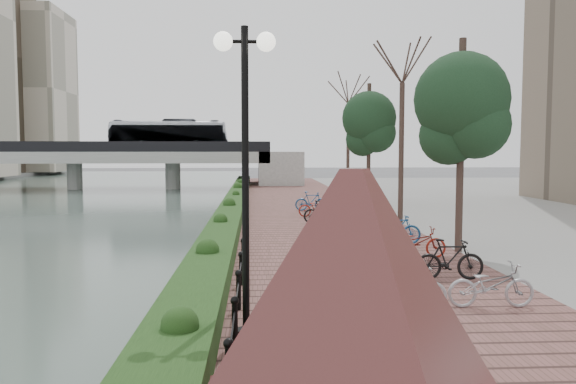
{
  "coord_description": "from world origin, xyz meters",
  "views": [
    {
      "loc": [
        1.75,
        -7.85,
        3.62
      ],
      "look_at": [
        3.0,
        13.92,
        2.0
      ],
      "focal_mm": 35.0,
      "sensor_mm": 36.0,
      "label": 1
    }
  ],
  "objects": [
    {
      "name": "bicycle_parking",
      "position": [
        5.5,
        11.71,
        0.97
      ],
      "size": [
        2.4,
        19.89,
        1.0
      ],
      "color": "#A5A4A9",
      "rests_on": "promenade"
    },
    {
      "name": "pedestrian",
      "position": [
        4.0,
        2.5,
        1.26
      ],
      "size": [
        0.65,
        0.55,
        1.51
      ],
      "primitive_type": "imported",
      "rotation": [
        0.0,
        0.0,
        3.54
      ],
      "color": "brown",
      "rests_on": "promenade"
    },
    {
      "name": "street_trees",
      "position": [
        8.0,
        12.68,
        3.69
      ],
      "size": [
        3.2,
        37.12,
        6.8
      ],
      "color": "#33241E",
      "rests_on": "promenade"
    },
    {
      "name": "bridge",
      "position": [
        -13.2,
        45.0,
        3.37
      ],
      "size": [
        36.0,
        10.77,
        6.5
      ],
      "color": "gray",
      "rests_on": "ground"
    },
    {
      "name": "granite_monument",
      "position": [
        2.69,
        -2.53,
        1.99
      ],
      "size": [
        4.99,
        4.99,
        2.95
      ],
      "color": "#4E2122",
      "rests_on": "promenade"
    },
    {
      "name": "promenade",
      "position": [
        4.0,
        17.5,
        0.25
      ],
      "size": [
        8.0,
        75.0,
        0.5
      ],
      "primitive_type": "cube",
      "color": "brown",
      "rests_on": "ground"
    },
    {
      "name": "chain_fence",
      "position": [
        1.4,
        2.0,
        0.85
      ],
      "size": [
        0.1,
        14.1,
        0.7
      ],
      "color": "black",
      "rests_on": "promenade"
    },
    {
      "name": "hedge",
      "position": [
        0.6,
        20.0,
        0.8
      ],
      "size": [
        1.1,
        56.0,
        0.6
      ],
      "primitive_type": "cube",
      "color": "#1A3613",
      "rests_on": "promenade"
    },
    {
      "name": "motorcycle",
      "position": [
        2.41,
        -0.07,
        1.06
      ],
      "size": [
        0.79,
        1.85,
        1.12
      ],
      "primitive_type": null,
      "rotation": [
        0.0,
        0.0,
        -0.13
      ],
      "color": "black",
      "rests_on": "promenade"
    },
    {
      "name": "lamppost",
      "position": [
        1.57,
        1.47,
        4.18
      ],
      "size": [
        1.02,
        0.32,
        5.14
      ],
      "color": "black",
      "rests_on": "promenade"
    }
  ]
}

